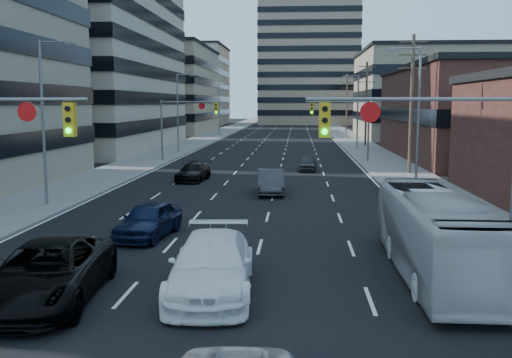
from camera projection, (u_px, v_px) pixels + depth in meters
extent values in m
cube|color=black|center=(284.00, 126.00, 139.42)|extent=(18.00, 300.00, 0.02)
cube|color=slate|center=(237.00, 126.00, 140.24)|extent=(5.00, 300.00, 0.15)
cube|color=slate|center=(331.00, 126.00, 138.59)|extent=(5.00, 300.00, 0.15)
cube|color=#ADA089|center=(53.00, 35.00, 70.31)|extent=(26.00, 34.00, 28.00)
cube|color=gray|center=(157.00, 91.00, 110.43)|extent=(20.00, 30.00, 16.00)
cube|color=#472119|center=(502.00, 115.00, 58.01)|extent=(20.00, 30.00, 9.00)
cube|color=gray|center=(428.00, 95.00, 95.18)|extent=(22.00, 28.00, 14.00)
cube|color=gray|center=(309.00, 17.00, 154.92)|extent=(26.00, 26.00, 58.00)
cube|color=#ADA089|center=(179.00, 87.00, 150.00)|extent=(24.00, 24.00, 20.00)
cube|color=gray|center=(418.00, 102.00, 136.33)|extent=(22.00, 22.00, 12.00)
cube|color=gold|center=(70.00, 120.00, 18.43)|extent=(0.35, 0.28, 1.10)
cylinder|color=black|center=(67.00, 109.00, 18.22)|extent=(0.18, 0.06, 0.18)
cylinder|color=black|center=(68.00, 120.00, 18.27)|extent=(0.18, 0.06, 0.18)
cylinder|color=#0CE526|center=(68.00, 131.00, 18.31)|extent=(0.18, 0.06, 0.18)
cylinder|color=white|center=(27.00, 112.00, 18.46)|extent=(0.64, 0.06, 0.64)
cylinder|color=slate|center=(411.00, 99.00, 17.56)|extent=(6.50, 0.12, 0.12)
cube|color=gold|center=(325.00, 120.00, 17.84)|extent=(0.35, 0.28, 1.10)
cylinder|color=black|center=(325.00, 109.00, 17.63)|extent=(0.18, 0.06, 0.18)
cylinder|color=black|center=(325.00, 120.00, 17.68)|extent=(0.18, 0.06, 0.18)
cylinder|color=#0CE526|center=(325.00, 132.00, 17.72)|extent=(0.18, 0.06, 0.18)
cylinder|color=white|center=(370.00, 112.00, 17.67)|extent=(0.64, 0.06, 0.64)
cylinder|color=slate|center=(162.00, 131.00, 55.71)|extent=(0.18, 0.18, 6.00)
cylinder|color=slate|center=(192.00, 102.00, 55.13)|extent=(6.00, 0.12, 0.12)
cube|color=gold|center=(216.00, 109.00, 55.04)|extent=(0.35, 0.28, 1.10)
cylinder|color=black|center=(216.00, 105.00, 54.83)|extent=(0.18, 0.06, 0.18)
cylinder|color=black|center=(216.00, 109.00, 54.88)|extent=(0.18, 0.06, 0.18)
cylinder|color=#0CE526|center=(216.00, 112.00, 54.93)|extent=(0.18, 0.06, 0.18)
cylinder|color=white|center=(202.00, 106.00, 55.08)|extent=(0.64, 0.06, 0.64)
cylinder|color=slate|center=(368.00, 131.00, 54.27)|extent=(0.18, 0.18, 6.00)
cylinder|color=slate|center=(337.00, 102.00, 54.12)|extent=(6.00, 0.12, 0.12)
cube|color=gold|center=(312.00, 109.00, 54.38)|extent=(0.35, 0.28, 1.10)
cylinder|color=black|center=(312.00, 105.00, 54.17)|extent=(0.18, 0.06, 0.18)
cylinder|color=black|center=(312.00, 109.00, 54.22)|extent=(0.18, 0.06, 0.18)
cylinder|color=#0CE526|center=(312.00, 112.00, 54.27)|extent=(0.18, 0.06, 0.18)
cylinder|color=white|center=(327.00, 106.00, 54.22)|extent=(0.64, 0.06, 0.64)
cylinder|color=#4C3D2D|center=(411.00, 105.00, 44.89)|extent=(0.28, 0.28, 11.00)
cube|color=#4C3D2D|center=(414.00, 42.00, 44.24)|extent=(2.20, 0.10, 0.10)
cube|color=#4C3D2D|center=(413.00, 55.00, 44.37)|extent=(2.20, 0.10, 0.10)
cube|color=#4C3D2D|center=(413.00, 68.00, 44.50)|extent=(2.20, 0.10, 0.10)
cylinder|color=#4C3D2D|center=(366.00, 104.00, 74.55)|extent=(0.28, 0.28, 11.00)
cube|color=#4C3D2D|center=(367.00, 66.00, 73.90)|extent=(2.20, 0.10, 0.10)
cube|color=#4C3D2D|center=(367.00, 74.00, 74.03)|extent=(2.20, 0.10, 0.10)
cube|color=#4C3D2D|center=(367.00, 82.00, 74.16)|extent=(2.20, 0.10, 0.10)
cylinder|color=#4C3D2D|center=(347.00, 104.00, 104.20)|extent=(0.28, 0.28, 11.00)
cube|color=#4C3D2D|center=(347.00, 77.00, 103.56)|extent=(2.20, 0.10, 0.10)
cube|color=#4C3D2D|center=(347.00, 82.00, 103.69)|extent=(2.20, 0.10, 0.10)
cube|color=#4C3D2D|center=(347.00, 88.00, 103.82)|extent=(2.20, 0.10, 0.10)
cylinder|color=slate|center=(43.00, 125.00, 30.83)|extent=(0.16, 0.16, 9.00)
cylinder|color=slate|center=(55.00, 42.00, 30.19)|extent=(1.80, 0.10, 0.10)
cube|color=slate|center=(70.00, 43.00, 30.14)|extent=(0.50, 0.22, 0.14)
cylinder|color=slate|center=(178.00, 113.00, 65.44)|extent=(0.16, 0.16, 9.00)
cylinder|color=slate|center=(185.00, 75.00, 64.79)|extent=(1.80, 0.10, 0.10)
cube|color=slate|center=(192.00, 75.00, 64.74)|extent=(0.50, 0.22, 0.14)
cylinder|color=slate|center=(219.00, 110.00, 100.04)|extent=(0.16, 0.16, 9.00)
cylinder|color=slate|center=(224.00, 84.00, 99.39)|extent=(1.80, 0.10, 0.10)
cube|color=slate|center=(229.00, 85.00, 99.34)|extent=(0.50, 0.22, 0.14)
cylinder|color=slate|center=(418.00, 123.00, 34.27)|extent=(0.16, 0.16, 9.00)
cylinder|color=slate|center=(405.00, 48.00, 33.75)|extent=(1.80, 0.10, 0.10)
cube|color=slate|center=(392.00, 50.00, 33.82)|extent=(0.50, 0.22, 0.14)
cylinder|color=slate|center=(358.00, 113.00, 68.87)|extent=(0.16, 0.16, 9.00)
cylinder|color=slate|center=(351.00, 76.00, 68.35)|extent=(1.80, 0.10, 0.10)
cube|color=slate|center=(344.00, 77.00, 68.42)|extent=(0.50, 0.22, 0.14)
imported|color=black|center=(47.00, 273.00, 16.31)|extent=(3.37, 6.39, 1.71)
imported|color=white|center=(212.00, 265.00, 17.05)|extent=(2.78, 6.07, 1.72)
imported|color=#BBBBBB|center=(435.00, 235.00, 18.72)|extent=(2.34, 9.98, 2.78)
imported|color=black|center=(149.00, 220.00, 24.20)|extent=(2.39, 4.66, 1.52)
imported|color=#343437|center=(271.00, 182.00, 35.87)|extent=(1.90, 4.68, 1.51)
imported|color=black|center=(193.00, 172.00, 41.79)|extent=(2.24, 4.68, 1.32)
imported|color=#37373A|center=(308.00, 164.00, 47.99)|extent=(1.67, 3.73, 1.25)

